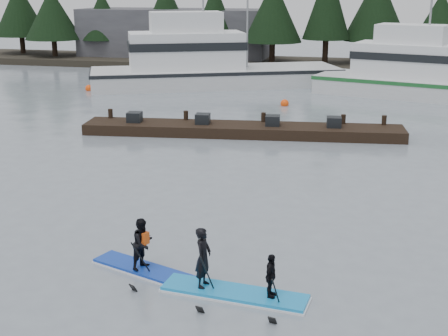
% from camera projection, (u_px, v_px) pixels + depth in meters
% --- Properties ---
extents(ground, '(160.00, 160.00, 0.00)m').
position_uv_depth(ground, '(171.00, 271.00, 16.42)').
color(ground, slate).
rests_on(ground, ground).
extents(far_shore, '(70.00, 8.00, 0.60)m').
position_uv_depth(far_shore, '(319.00, 65.00, 55.49)').
color(far_shore, '#2D281E').
rests_on(far_shore, ground).
extents(treeline, '(60.00, 4.00, 8.00)m').
position_uv_depth(treeline, '(319.00, 69.00, 55.58)').
color(treeline, black).
rests_on(treeline, ground).
extents(waterfront_building, '(18.00, 6.00, 5.00)m').
position_uv_depth(waterfront_building, '(175.00, 36.00, 59.88)').
color(waterfront_building, '#4C4C51').
rests_on(waterfront_building, ground).
extents(fishing_boat_large, '(18.58, 11.94, 10.16)m').
position_uv_depth(fishing_boat_large, '(208.00, 76.00, 46.00)').
color(fishing_boat_large, silver).
rests_on(fishing_boat_large, ground).
extents(fishing_boat_medium, '(16.34, 8.46, 9.18)m').
position_uv_depth(fishing_boat_medium, '(429.00, 87.00, 41.41)').
color(fishing_boat_medium, silver).
rests_on(fishing_boat_medium, ground).
extents(floating_dock, '(16.02, 3.97, 0.53)m').
position_uv_depth(floating_dock, '(242.00, 130.00, 31.12)').
color(floating_dock, black).
rests_on(floating_dock, ground).
extents(buoy_b, '(0.51, 0.51, 0.51)m').
position_uv_depth(buoy_b, '(285.00, 106.00, 38.71)').
color(buoy_b, '#FF4A0C').
rests_on(buoy_b, ground).
extents(buoy_a, '(0.52, 0.52, 0.52)m').
position_uv_depth(buoy_a, '(89.00, 90.00, 44.27)').
color(buoy_a, '#FF4A0C').
rests_on(buoy_a, ground).
extents(paddleboard_solo, '(3.05, 1.69, 1.90)m').
position_uv_depth(paddleboard_solo, '(143.00, 252.00, 16.22)').
color(paddleboard_solo, '#1237A8').
rests_on(paddleboard_solo, ground).
extents(paddleboard_duo, '(3.63, 1.34, 2.17)m').
position_uv_depth(paddleboard_duo, '(231.00, 277.00, 15.00)').
color(paddleboard_duo, '#168AD3').
rests_on(paddleboard_duo, ground).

